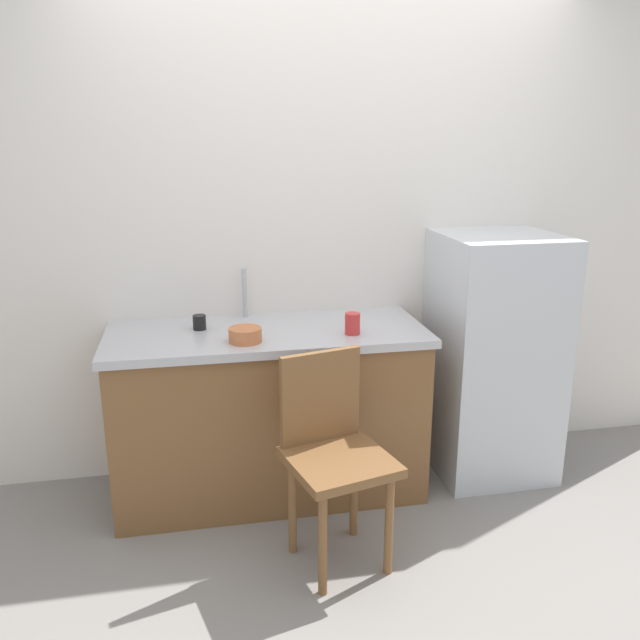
{
  "coord_description": "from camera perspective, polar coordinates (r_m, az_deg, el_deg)",
  "views": [
    {
      "loc": [
        -0.7,
        -2.33,
        1.76
      ],
      "look_at": [
        -0.12,
        0.6,
        0.9
      ],
      "focal_mm": 36.57,
      "sensor_mm": 36.0,
      "label": 1
    }
  ],
  "objects": [
    {
      "name": "cup_black",
      "position": [
        3.18,
        -10.5,
        -0.2
      ],
      "size": [
        0.06,
        0.06,
        0.07
      ],
      "primitive_type": "cylinder",
      "color": "black",
      "rests_on": "countertop"
    },
    {
      "name": "cup_red",
      "position": [
        3.05,
        2.85,
        -0.32
      ],
      "size": [
        0.07,
        0.07,
        0.1
      ],
      "primitive_type": "cylinder",
      "color": "red",
      "rests_on": "countertop"
    },
    {
      "name": "countertop",
      "position": [
        3.14,
        -4.66,
        -1.23
      ],
      "size": [
        1.53,
        0.64,
        0.04
      ],
      "primitive_type": "cube",
      "color": "#B7B7BC",
      "rests_on": "cabinet_base"
    },
    {
      "name": "faucet",
      "position": [
        3.33,
        -6.62,
        2.36
      ],
      "size": [
        0.02,
        0.02,
        0.25
      ],
      "primitive_type": "cylinder",
      "color": "#B7B7BC",
      "rests_on": "countertop"
    },
    {
      "name": "ground_plane",
      "position": [
        3.01,
        4.81,
        -19.91
      ],
      "size": [
        8.0,
        8.0,
        0.0
      ],
      "primitive_type": "plane",
      "color": "gray"
    },
    {
      "name": "cabinet_base",
      "position": [
        3.29,
        -4.49,
        -8.33
      ],
      "size": [
        1.49,
        0.6,
        0.81
      ],
      "primitive_type": "cube",
      "color": "brown",
      "rests_on": "ground_plane"
    },
    {
      "name": "refrigerator",
      "position": [
        3.54,
        14.87,
        -3.04
      ],
      "size": [
        0.59,
        0.58,
        1.28
      ],
      "primitive_type": "cube",
      "color": "silver",
      "rests_on": "ground_plane"
    },
    {
      "name": "back_wall",
      "position": [
        3.44,
        0.71,
        7.88
      ],
      "size": [
        4.8,
        0.1,
        2.55
      ],
      "primitive_type": "cube",
      "color": "white",
      "rests_on": "ground_plane"
    },
    {
      "name": "chair",
      "position": [
        2.75,
        1.17,
        -11.28
      ],
      "size": [
        0.49,
        0.49,
        0.89
      ],
      "rotation": [
        0.0,
        0.0,
        0.25
      ],
      "color": "brown",
      "rests_on": "ground_plane"
    },
    {
      "name": "terracotta_bowl",
      "position": [
        2.96,
        -6.56,
        -1.3
      ],
      "size": [
        0.15,
        0.15,
        0.07
      ],
      "primitive_type": "cylinder",
      "color": "#C67042",
      "rests_on": "countertop"
    }
  ]
}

